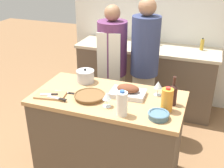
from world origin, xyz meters
TOP-DOWN VIEW (x-y plane):
  - kitchen_island at (0.00, 0.00)m, footprint 1.42×0.73m
  - back_counter at (0.00, 1.56)m, footprint 2.00×0.60m
  - back_wall at (0.00, 1.91)m, footprint 2.50×0.10m
  - roasting_pan at (0.17, 0.08)m, footprint 0.33×0.23m
  - wicker_basket at (-0.15, -0.09)m, footprint 0.29×0.29m
  - cutting_board at (-0.51, -0.18)m, footprint 0.30×0.21m
  - stock_pot at (-0.34, 0.23)m, footprint 0.19×0.19m
  - mixing_bowl at (0.52, -0.22)m, footprint 0.18×0.18m
  - juice_jug at (0.56, -0.07)m, footprint 0.10×0.10m
  - milk_jug at (0.22, -0.27)m, footprint 0.09×0.09m
  - wine_bottle_green at (0.59, 0.05)m, footprint 0.07×0.07m
  - wine_glass_left at (0.06, -0.18)m, footprint 0.08×0.08m
  - wine_glass_right at (0.43, 0.19)m, footprint 0.08×0.08m
  - knife_chef at (-0.40, -0.07)m, footprint 0.24×0.05m
  - knife_paring at (-0.51, -0.19)m, footprint 0.16×0.09m
  - knife_bread at (-0.41, -0.23)m, footprint 0.20×0.04m
  - condiment_bottle_tall at (0.73, 1.67)m, footprint 0.05×0.05m
  - condiment_bottle_short at (0.09, 1.70)m, footprint 0.06×0.06m
  - person_cook_aproned at (-0.27, 0.85)m, footprint 0.36×0.37m
  - person_cook_guest at (0.13, 0.86)m, footprint 0.33×0.33m

SIDE VIEW (x-z plane):
  - kitchen_island at x=0.00m, z-range 0.00..0.92m
  - back_counter at x=0.00m, z-range 0.00..0.94m
  - person_cook_aproned at x=-0.27m, z-range 0.08..1.69m
  - knife_chef at x=-0.40m, z-range 0.92..0.93m
  - cutting_board at x=-0.51m, z-range 0.92..0.94m
  - knife_paring at x=-0.51m, z-range 0.93..0.94m
  - knife_bread at x=-0.41m, z-range 0.93..0.94m
  - wicker_basket at x=-0.15m, z-range 0.92..0.96m
  - mixing_bowl at x=0.52m, z-range 0.92..0.98m
  - person_cook_guest at x=0.13m, z-range 0.10..1.81m
  - roasting_pan at x=0.17m, z-range 0.90..1.02m
  - stock_pot at x=-0.34m, z-range 0.91..1.06m
  - condiment_bottle_tall at x=0.73m, z-range 0.93..1.09m
  - wine_glass_left at x=0.06m, z-range 0.95..1.09m
  - wine_glass_right at x=0.43m, z-range 0.95..1.09m
  - juice_jug at x=0.56m, z-range 0.91..1.13m
  - wine_bottle_green at x=0.59m, z-range 0.89..1.16m
  - milk_jug at x=0.22m, z-range 0.91..1.14m
  - condiment_bottle_short at x=0.09m, z-range 0.93..1.14m
  - back_wall at x=0.00m, z-range 0.00..2.55m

